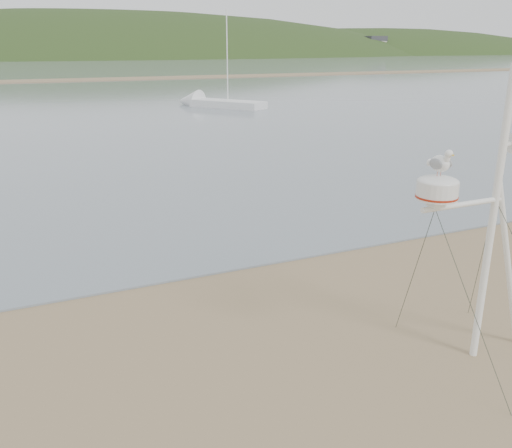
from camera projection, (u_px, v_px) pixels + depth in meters
name	position (u px, v px, depth m)	size (l,w,h in m)	color
ground	(128.00, 435.00, 6.38)	(560.00, 560.00, 0.00)	#7D6648
water	(6.00, 65.00, 120.57)	(560.00, 256.00, 0.04)	slate
sandbar	(11.00, 82.00, 66.91)	(560.00, 7.00, 0.07)	#7D6648
hill_ridge	(59.00, 106.00, 223.12)	(620.00, 180.00, 80.00)	#203314
far_cottages	(12.00, 46.00, 175.86)	(294.40, 6.30, 8.00)	silver
mast_rig	(483.00, 281.00, 7.59)	(2.24, 2.39, 5.06)	white
sailboat_white_near	(206.00, 102.00, 40.39)	(5.69, 7.19, 7.40)	white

